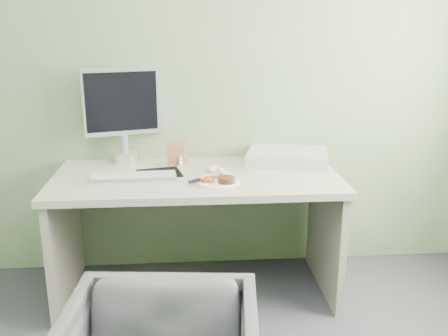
{
  "coord_description": "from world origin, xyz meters",
  "views": [
    {
      "loc": [
        -0.05,
        -1.05,
        1.56
      ],
      "look_at": [
        0.15,
        1.5,
        0.8
      ],
      "focal_mm": 40.0,
      "sensor_mm": 36.0,
      "label": 1
    }
  ],
  "objects": [
    {
      "name": "eyedrop_bottle",
      "position": [
        -0.09,
        1.81,
        0.76
      ],
      "size": [
        0.02,
        0.02,
        0.07
      ],
      "color": "white",
      "rests_on": "desk"
    },
    {
      "name": "photo_frame",
      "position": [
        -0.11,
        1.82,
        0.8
      ],
      "size": [
        0.12,
        0.04,
        0.15
      ],
      "primitive_type": "cube",
      "rotation": [
        0.0,
        0.0,
        0.21
      ],
      "color": "olive",
      "rests_on": "desk"
    },
    {
      "name": "steak",
      "position": [
        0.15,
        1.44,
        0.76
      ],
      "size": [
        0.1,
        0.1,
        0.03
      ],
      "primitive_type": "cylinder",
      "rotation": [
        0.0,
        0.0,
        0.14
      ],
      "color": "black",
      "rests_on": "plate"
    },
    {
      "name": "scanner",
      "position": [
        0.55,
        1.82,
        0.77
      ],
      "size": [
        0.54,
        0.42,
        0.07
      ],
      "primitive_type": "cube",
      "rotation": [
        0.0,
        0.0,
        -0.24
      ],
      "color": "#ADB1B4",
      "rests_on": "desk"
    },
    {
      "name": "keyboard",
      "position": [
        -0.34,
        1.56,
        0.75
      ],
      "size": [
        0.46,
        0.15,
        0.02
      ],
      "primitive_type": "cube",
      "rotation": [
        0.0,
        0.0,
        0.04
      ],
      "color": "white",
      "rests_on": "desk"
    },
    {
      "name": "carrot_heap",
      "position": [
        0.05,
        1.46,
        0.76
      ],
      "size": [
        0.06,
        0.05,
        0.04
      ],
      "primitive_type": "cube",
      "rotation": [
        0.0,
        0.0,
        -0.03
      ],
      "color": "orange",
      "rests_on": "plate"
    },
    {
      "name": "desk",
      "position": [
        0.0,
        1.62,
        0.55
      ],
      "size": [
        1.6,
        0.75,
        0.73
      ],
      "color": "beige",
      "rests_on": "floor"
    },
    {
      "name": "monitor",
      "position": [
        -0.42,
        1.94,
        1.05
      ],
      "size": [
        0.47,
        0.19,
        0.57
      ],
      "rotation": [
        0.0,
        0.0,
        0.27
      ],
      "color": "silver",
      "rests_on": "desk"
    },
    {
      "name": "plate",
      "position": [
        0.11,
        1.47,
        0.74
      ],
      "size": [
        0.23,
        0.23,
        0.01
      ],
      "primitive_type": "cylinder",
      "color": "white",
      "rests_on": "desk"
    },
    {
      "name": "wall_back",
      "position": [
        0.0,
        2.0,
        1.35
      ],
      "size": [
        3.5,
        0.0,
        3.5
      ],
      "primitive_type": "plane",
      "rotation": [
        1.57,
        0.0,
        0.0
      ],
      "color": "gray",
      "rests_on": "floor"
    },
    {
      "name": "computer_mouse",
      "position": [
        0.1,
        1.69,
        0.75
      ],
      "size": [
        0.08,
        0.11,
        0.04
      ],
      "primitive_type": "ellipsoid",
      "rotation": [
        0.0,
        0.0,
        -0.3
      ],
      "color": "white",
      "rests_on": "desk"
    },
    {
      "name": "steak_knife",
      "position": [
        0.01,
        1.46,
        0.75
      ],
      "size": [
        0.16,
        0.14,
        0.01
      ],
      "rotation": [
        0.0,
        0.0,
        0.73
      ],
      "color": "silver",
      "rests_on": "plate"
    },
    {
      "name": "mousepad",
      "position": [
        -0.21,
        1.67,
        0.73
      ],
      "size": [
        0.28,
        0.26,
        0.0
      ],
      "primitive_type": "cube",
      "rotation": [
        0.0,
        0.0,
        0.22
      ],
      "color": "black",
      "rests_on": "desk"
    },
    {
      "name": "potato_pile",
      "position": [
        0.14,
        1.53,
        0.77
      ],
      "size": [
        0.1,
        0.08,
        0.05
      ],
      "primitive_type": "ellipsoid",
      "rotation": [
        0.0,
        0.0,
        0.12
      ],
      "color": "tan",
      "rests_on": "plate"
    }
  ]
}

